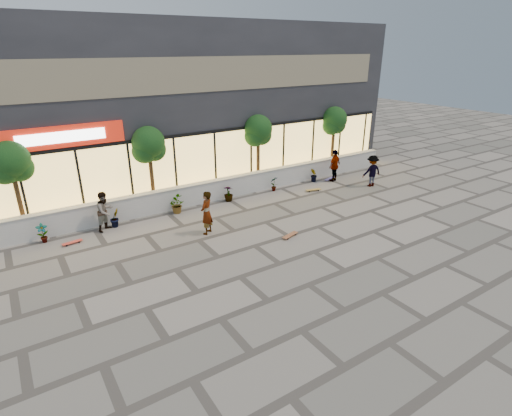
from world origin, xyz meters
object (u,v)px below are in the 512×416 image
skater_center (207,213)px  skateboard_left (72,242)px  skater_left (105,211)px  skater_right_near (335,166)px  skateboard_center (290,235)px  skateboard_right_far (330,179)px  skater_right_far (372,171)px  tree_west (11,165)px  tree_midwest (149,147)px  tree_mideast (258,132)px  tree_east (334,122)px  skateboard_right_near (313,190)px

skater_center → skateboard_left: skater_center is taller
skater_left → skater_right_near: size_ratio=0.92×
skater_right_near → skateboard_center: skater_right_near is taller
skater_right_near → skateboard_right_far: size_ratio=2.13×
skateboard_left → skateboard_center: bearing=-36.4°
skater_right_far → skateboard_left: bearing=3.6°
tree_west → skateboard_center: (9.01, -6.19, -2.90)m
tree_midwest → skater_right_far: bearing=-17.5°
skater_right_near → skateboard_right_far: (-0.08, 0.25, -0.84)m
tree_midwest → skater_center: size_ratio=2.12×
tree_mideast → skater_right_far: 6.62m
tree_east → skater_center: tree_east is taller
skater_center → skater_right_near: skater_center is taller
skater_center → skateboard_left: size_ratio=2.37×
tree_east → skateboard_right_near: bearing=-145.3°
tree_mideast → tree_east: (5.50, 0.00, 0.00)m
skateboard_right_far → tree_mideast: bearing=143.9°
tree_west → skateboard_right_far: (15.50, -1.50, -2.90)m
tree_mideast → skateboard_center: 7.28m
skater_right_far → skateboard_right_near: skater_right_far is taller
tree_east → skater_right_far: (-0.32, -3.53, -2.11)m
tree_midwest → skater_right_near: size_ratio=2.13×
tree_west → tree_midwest: bearing=0.0°
tree_east → skater_right_near: tree_east is taller
skateboard_left → skater_left: bearing=14.0°
tree_midwest → skateboard_center: size_ratio=4.52×
skater_right_far → skateboard_left: 15.37m
tree_midwest → skater_center: 4.60m
skater_left → skater_right_far: skater_right_far is taller
skateboard_right_near → skater_center: bearing=-155.0°
skater_left → skater_center: bearing=-69.6°
skateboard_center → skateboard_left: skateboard_center is taller
tree_mideast → skater_center: tree_mideast is taller
skater_right_near → skater_right_far: 2.10m
skater_left → skateboard_left: (-1.52, -0.60, -0.77)m
tree_west → skateboard_right_near: (13.44, -2.46, -2.90)m
tree_mideast → skater_left: 8.95m
skater_center → skater_right_near: 9.53m
skateboard_left → skater_right_far: bearing=-13.3°
skater_right_far → skateboard_right_near: (-3.24, 1.07, -0.79)m
skateboard_right_near → skater_left: bearing=-173.1°
skateboard_right_near → skateboard_right_far: size_ratio=1.04×
tree_mideast → skater_right_near: bearing=-23.2°
tree_west → skateboard_right_near: 13.97m
tree_mideast → skateboard_center: bearing=-111.9°
tree_east → skateboard_center: (-7.99, -6.19, -2.90)m
skateboard_left → skater_center: bearing=-29.9°
skater_right_near → skateboard_right_far: 0.88m
tree_mideast → skater_left: (-8.58, -1.40, -2.13)m
skateboard_right_near → skateboard_right_far: 2.27m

